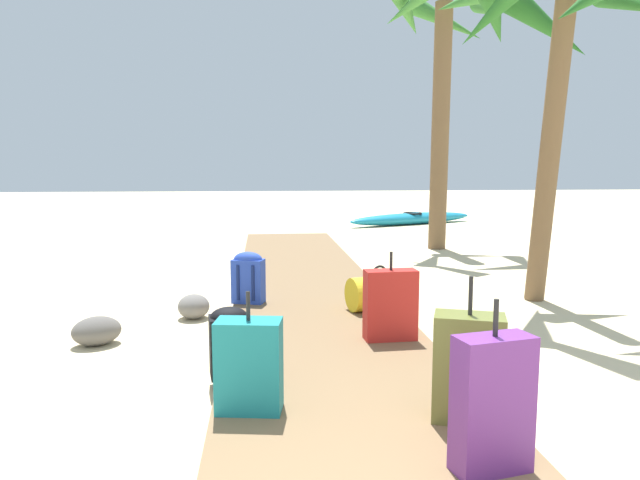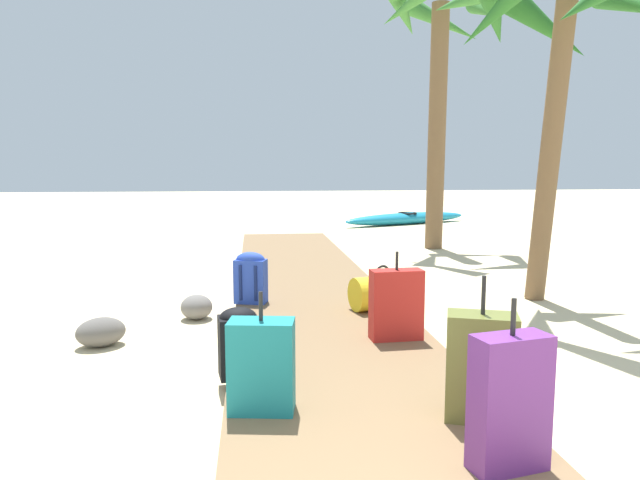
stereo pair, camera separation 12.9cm
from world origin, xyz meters
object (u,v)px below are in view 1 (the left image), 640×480
backpack_black (229,340)px  suitcase_red (390,305)px  duffel_bag_yellow (379,293)px  palm_tree_near_right (556,27)px  suitcase_olive (468,368)px  suitcase_teal (249,366)px  backpack_blue (248,276)px  palm_tree_far_right (444,49)px  kayak (412,218)px  suitcase_purple (492,404)px

backpack_black → suitcase_red: (1.28, 0.72, 0.04)m
backpack_black → duffel_bag_yellow: 2.21m
suitcase_red → palm_tree_near_right: (2.02, 1.36, 2.57)m
suitcase_olive → palm_tree_near_right: bearing=56.5°
suitcase_teal → palm_tree_near_right: palm_tree_near_right is taller
suitcase_teal → duffel_bag_yellow: bearing=61.5°
suitcase_teal → backpack_blue: suitcase_teal is taller
palm_tree_far_right → backpack_blue: bearing=-128.6°
backpack_black → palm_tree_near_right: palm_tree_near_right is taller
duffel_bag_yellow → palm_tree_near_right: (1.90, 0.36, 2.69)m
backpack_black → palm_tree_far_right: size_ratio=0.10×
kayak → duffel_bag_yellow: bearing=-106.8°
backpack_blue → suitcase_purple: bearing=-70.9°
suitcase_purple → palm_tree_near_right: 4.72m
suitcase_teal → suitcase_red: (1.13, 1.29, 0.02)m
backpack_black → suitcase_purple: 1.88m
duffel_bag_yellow → suitcase_purple: size_ratio=0.83×
backpack_blue → suitcase_purple: suitcase_purple is taller
palm_tree_near_right → duffel_bag_yellow: bearing=-169.2°
palm_tree_far_right → kayak: palm_tree_far_right is taller
backpack_black → palm_tree_near_right: bearing=32.3°
duffel_bag_yellow → suitcase_red: (-0.11, -1.00, 0.12)m
duffel_bag_yellow → palm_tree_near_right: bearing=10.8°
backpack_black → kayak: size_ratio=0.13×
backpack_blue → kayak: size_ratio=0.14×
suitcase_teal → suitcase_olive: bearing=-11.5°
duffel_bag_yellow → backpack_blue: bearing=162.0°
suitcase_olive → kayak: 12.02m
palm_tree_near_right → kayak: palm_tree_near_right is taller
suitcase_olive → suitcase_purple: same height
suitcase_red → kayak: 10.55m
kayak → suitcase_red: bearing=-105.8°
suitcase_red → suitcase_purple: 2.08m
backpack_black → duffel_bag_yellow: (1.39, 1.72, -0.08)m
duffel_bag_yellow → kayak: bearing=73.2°
backpack_black → suitcase_teal: (0.15, -0.58, 0.02)m
backpack_black → palm_tree_near_right: 4.68m
backpack_blue → palm_tree_far_right: palm_tree_far_right is taller
suitcase_red → suitcase_teal: bearing=-131.1°
suitcase_red → kayak: bearing=74.2°
suitcase_olive → backpack_blue: (-1.30, 2.97, -0.02)m
backpack_blue → palm_tree_far_right: (3.38, 4.23, 3.20)m
suitcase_olive → kayak: size_ratio=0.22×
backpack_blue → suitcase_purple: (1.21, -3.51, 0.04)m
palm_tree_near_right → suitcase_purple: bearing=-120.2°
duffel_bag_yellow → palm_tree_far_right: palm_tree_far_right is taller
kayak → suitcase_olive: bearing=-103.4°
suitcase_red → backpack_blue: bearing=130.1°
suitcase_purple → palm_tree_far_right: 8.64m
suitcase_olive → palm_tree_far_right: size_ratio=0.18×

